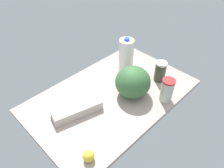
% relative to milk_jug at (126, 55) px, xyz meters
% --- Properties ---
extents(countertop, '(1.20, 0.76, 0.03)m').
position_rel_milk_jug_xyz_m(countertop, '(-0.30, -0.14, -0.15)').
color(countertop, '#AE9A91').
rests_on(countertop, ground).
extents(milk_jug, '(0.12, 0.12, 0.29)m').
position_rel_milk_jug_xyz_m(milk_jug, '(0.00, 0.00, 0.00)').
color(milk_jug, white).
rests_on(milk_jug, countertop).
extents(tumbler_cup, '(0.09, 0.09, 0.18)m').
position_rel_milk_jug_xyz_m(tumbler_cup, '(-0.07, -0.44, -0.05)').
color(tumbler_cup, beige).
rests_on(tumbler_cup, countertop).
extents(egg_carton, '(0.35, 0.20, 0.06)m').
position_rel_milk_jug_xyz_m(egg_carton, '(-0.58, -0.10, -0.11)').
color(egg_carton, beige).
rests_on(egg_carton, countertop).
extents(shaker_bottle, '(0.09, 0.09, 0.16)m').
position_rel_milk_jug_xyz_m(shaker_bottle, '(0.09, -0.28, -0.06)').
color(shaker_bottle, '#373B2C').
rests_on(shaker_bottle, countertop).
extents(watermelon, '(0.25, 0.25, 0.22)m').
position_rel_milk_jug_xyz_m(watermelon, '(-0.19, -0.23, -0.03)').
color(watermelon, '#3A6B3A').
rests_on(watermelon, countertop).
extents(lime_loose, '(0.05, 0.05, 0.05)m').
position_rel_milk_jug_xyz_m(lime_loose, '(0.10, 0.10, -0.11)').
color(lime_loose, '#5FB43A').
rests_on(lime_loose, countertop).
extents(lemon_by_jug, '(0.06, 0.06, 0.06)m').
position_rel_milk_jug_xyz_m(lemon_by_jug, '(-0.75, -0.42, -0.11)').
color(lemon_by_jug, yellow).
rests_on(lemon_by_jug, countertop).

